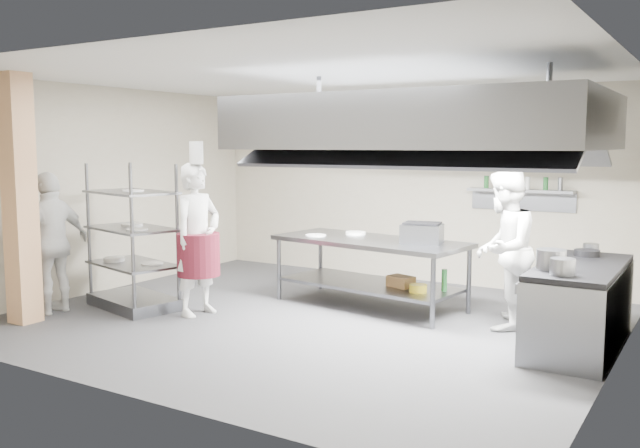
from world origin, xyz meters
The scene contains 23 objects.
floor centered at (0.00, 0.00, 0.00)m, with size 7.00×7.00×0.00m, color #3B3B3E.
ceiling centered at (0.00, 0.00, 3.00)m, with size 7.00×7.00×0.00m, color silver.
wall_back centered at (0.00, 3.00, 1.50)m, with size 7.00×7.00×0.00m, color tan.
wall_left centered at (-3.50, 0.00, 1.50)m, with size 6.00×6.00×0.00m, color tan.
wall_right centered at (3.50, 0.00, 1.50)m, with size 6.00×6.00×0.00m, color tan.
column centered at (-2.90, -1.90, 1.50)m, with size 0.30×0.30×3.00m, color #E4A975.
exhaust_hood centered at (1.30, 0.40, 2.40)m, with size 4.00×2.50×0.60m, color gray.
hood_strip_a centered at (0.40, 0.40, 2.08)m, with size 1.60×0.12×0.04m, color white.
hood_strip_b centered at (2.20, 0.40, 2.08)m, with size 1.60×0.12×0.04m, color white.
wall_shelf centered at (1.80, 2.84, 1.50)m, with size 1.50×0.28×0.04m, color gray.
island centered at (0.33, 1.00, 0.46)m, with size 2.59×1.08×0.91m, color gray, non-canonical shape.
island_worktop centered at (0.33, 1.00, 0.88)m, with size 2.59×1.08×0.06m, color gray.
island_undershelf centered at (0.33, 1.00, 0.30)m, with size 2.39×0.97×0.04m, color slate.
pass_rack centered at (-2.32, -0.68, 0.95)m, with size 1.27×0.74×1.91m, color gray, non-canonical shape.
cooking_range centered at (3.08, 0.50, 0.42)m, with size 0.80×2.00×0.84m, color slate.
range_top centered at (3.08, 0.50, 0.87)m, with size 0.78×1.96×0.06m, color black.
chef_head centered at (-1.34, -0.51, 0.96)m, with size 0.70×0.46×1.92m, color silver.
chef_line centered at (2.15, 0.86, 0.94)m, with size 0.91×0.71×1.87m, color silver.
chef_plating centered at (-3.00, -1.40, 0.91)m, with size 1.06×0.44×1.81m, color white.
griddle centered at (1.07, 1.00, 1.03)m, with size 0.50×0.39×0.24m, color gray.
wicker_basket centered at (0.80, 0.97, 0.39)m, with size 0.33×0.22×0.14m, color brown.
stockpot centered at (2.87, 0.04, 1.00)m, with size 0.29×0.29×0.20m, color gray.
plate_stack centered at (-2.32, -0.68, 0.61)m, with size 0.28×0.28×0.05m, color silver.
Camera 1 is at (4.37, -6.94, 2.15)m, focal length 38.00 mm.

